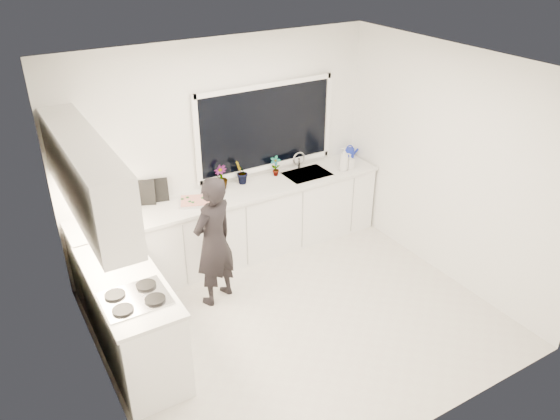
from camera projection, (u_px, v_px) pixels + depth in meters
floor at (298, 319)px, 5.93m from camera, size 4.00×3.50×0.02m
wall_back at (222, 151)px, 6.63m from camera, size 4.00×0.02×2.70m
wall_left at (90, 269)px, 4.38m from camera, size 0.02×3.50×2.70m
wall_right at (448, 166)px, 6.20m from camera, size 0.02×3.50×2.70m
ceiling at (302, 68)px, 4.65m from camera, size 4.00×3.50×0.02m
window at (266, 127)px, 6.78m from camera, size 1.80×0.02×1.00m
base_cabinets_back at (236, 226)px, 6.82m from camera, size 3.92×0.58×0.88m
base_cabinets_left at (132, 320)px, 5.23m from camera, size 0.58×1.60×0.88m
countertop_back at (235, 194)px, 6.60m from camera, size 3.94×0.62×0.04m
countertop_left at (126, 280)px, 5.01m from camera, size 0.62×1.60×0.04m
upper_cabinets at (86, 175)px, 4.78m from camera, size 0.34×2.10×0.70m
sink at (307, 177)px, 7.09m from camera, size 0.58×0.42×0.14m
faucet at (299, 161)px, 7.17m from camera, size 0.03×0.03×0.22m
stovetop at (135, 298)px, 4.72m from camera, size 0.56×0.48×0.03m
person at (214, 242)px, 5.89m from camera, size 0.65×0.54×1.51m
pizza_tray at (198, 201)px, 6.34m from camera, size 0.52×0.45×0.03m
pizza at (198, 200)px, 6.33m from camera, size 0.47×0.41×0.01m
watering_can at (349, 153)px, 7.52m from camera, size 0.14×0.14×0.13m
paper_towel_roll at (94, 212)px, 5.87m from camera, size 0.12×0.12×0.26m
knife_block at (127, 204)px, 6.08m from camera, size 0.15×0.13×0.22m
utensil_crock at (120, 246)px, 5.35m from camera, size 0.17×0.17×0.16m
picture_frame_large at (159, 190)px, 6.32m from camera, size 0.22×0.08×0.28m
picture_frame_small at (144, 193)px, 6.24m from camera, size 0.24×0.12×0.30m
herb_plants at (238, 174)px, 6.71m from camera, size 0.96×0.22×0.30m
soap_bottles at (346, 160)px, 7.11m from camera, size 0.21×0.13×0.32m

